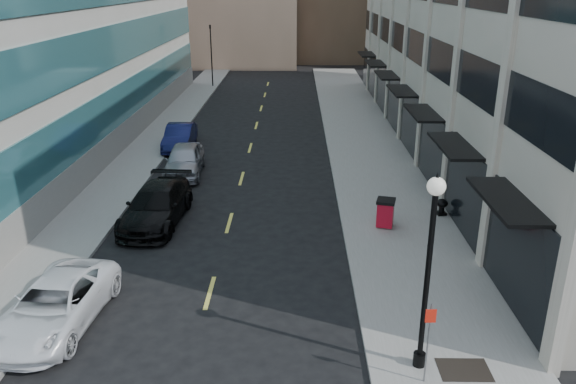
{
  "coord_description": "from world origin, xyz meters",
  "views": [
    {
      "loc": [
        2.96,
        -8.91,
        10.13
      ],
      "look_at": [
        2.66,
        12.07,
        2.21
      ],
      "focal_mm": 35.0,
      "sensor_mm": 36.0,
      "label": 1
    }
  ],
  "objects_px": {
    "traffic_signal": "(210,29)",
    "car_blue_sedan": "(180,137)",
    "lamppost": "(429,258)",
    "urn_planter": "(442,205)",
    "sign_post": "(429,332)",
    "car_silver_sedan": "(184,160)",
    "car_black_pickup": "(156,205)",
    "trash_bin": "(385,212)",
    "car_white_van": "(55,305)"
  },
  "relations": [
    {
      "from": "traffic_signal",
      "to": "car_blue_sedan",
      "type": "bearing_deg",
      "value": -87.35
    },
    {
      "from": "car_white_van",
      "to": "lamppost",
      "type": "height_order",
      "value": "lamppost"
    },
    {
      "from": "urn_planter",
      "to": "lamppost",
      "type": "bearing_deg",
      "value": -106.59
    },
    {
      "from": "traffic_signal",
      "to": "car_black_pickup",
      "type": "height_order",
      "value": "traffic_signal"
    },
    {
      "from": "car_black_pickup",
      "to": "urn_planter",
      "type": "xyz_separation_m",
      "value": [
        12.8,
        0.74,
        -0.22
      ]
    },
    {
      "from": "car_blue_sedan",
      "to": "urn_planter",
      "type": "xyz_separation_m",
      "value": [
        14.07,
        -11.06,
        -0.17
      ]
    },
    {
      "from": "car_black_pickup",
      "to": "urn_planter",
      "type": "height_order",
      "value": "car_black_pickup"
    },
    {
      "from": "car_black_pickup",
      "to": "sign_post",
      "type": "relative_size",
      "value": 2.37
    },
    {
      "from": "car_white_van",
      "to": "car_blue_sedan",
      "type": "distance_m",
      "value": 19.8
    },
    {
      "from": "urn_planter",
      "to": "car_blue_sedan",
      "type": "bearing_deg",
      "value": 141.84
    },
    {
      "from": "traffic_signal",
      "to": "car_silver_sedan",
      "type": "xyz_separation_m",
      "value": [
        2.29,
        -27.34,
        -4.88
      ]
    },
    {
      "from": "urn_planter",
      "to": "traffic_signal",
      "type": "bearing_deg",
      "value": 114.42
    },
    {
      "from": "lamppost",
      "to": "trash_bin",
      "type": "bearing_deg",
      "value": 87.4
    },
    {
      "from": "sign_post",
      "to": "urn_planter",
      "type": "xyz_separation_m",
      "value": [
        3.2,
        11.42,
        -1.09
      ]
    },
    {
      "from": "car_silver_sedan",
      "to": "lamppost",
      "type": "bearing_deg",
      "value": -63.21
    },
    {
      "from": "trash_bin",
      "to": "sign_post",
      "type": "xyz_separation_m",
      "value": [
        -0.43,
        -10.07,
        0.87
      ]
    },
    {
      "from": "car_silver_sedan",
      "to": "urn_planter",
      "type": "height_order",
      "value": "car_silver_sedan"
    },
    {
      "from": "car_white_van",
      "to": "car_silver_sedan",
      "type": "relative_size",
      "value": 1.08
    },
    {
      "from": "car_black_pickup",
      "to": "trash_bin",
      "type": "bearing_deg",
      "value": -0.05
    },
    {
      "from": "car_black_pickup",
      "to": "car_blue_sedan",
      "type": "distance_m",
      "value": 11.87
    },
    {
      "from": "car_white_van",
      "to": "car_silver_sedan",
      "type": "bearing_deg",
      "value": 89.84
    },
    {
      "from": "car_black_pickup",
      "to": "trash_bin",
      "type": "distance_m",
      "value": 10.04
    },
    {
      "from": "traffic_signal",
      "to": "lamppost",
      "type": "bearing_deg",
      "value": -74.87
    },
    {
      "from": "traffic_signal",
      "to": "sign_post",
      "type": "relative_size",
      "value": 2.93
    },
    {
      "from": "urn_planter",
      "to": "sign_post",
      "type": "bearing_deg",
      "value": -105.65
    },
    {
      "from": "car_silver_sedan",
      "to": "lamppost",
      "type": "distance_m",
      "value": 19.41
    },
    {
      "from": "car_white_van",
      "to": "car_silver_sedan",
      "type": "height_order",
      "value": "car_silver_sedan"
    },
    {
      "from": "car_blue_sedan",
      "to": "sign_post",
      "type": "height_order",
      "value": "sign_post"
    },
    {
      "from": "trash_bin",
      "to": "lamppost",
      "type": "bearing_deg",
      "value": -78.21
    },
    {
      "from": "lamppost",
      "to": "sign_post",
      "type": "xyz_separation_m",
      "value": [
        -0.0,
        -0.68,
        -1.78
      ]
    },
    {
      "from": "car_blue_sedan",
      "to": "sign_post",
      "type": "xyz_separation_m",
      "value": [
        10.87,
        -22.48,
        0.92
      ]
    },
    {
      "from": "sign_post",
      "to": "traffic_signal",
      "type": "bearing_deg",
      "value": 101.89
    },
    {
      "from": "car_black_pickup",
      "to": "car_silver_sedan",
      "type": "height_order",
      "value": "car_silver_sedan"
    },
    {
      "from": "car_blue_sedan",
      "to": "lamppost",
      "type": "xyz_separation_m",
      "value": [
        10.87,
        -21.8,
        2.69
      ]
    },
    {
      "from": "car_white_van",
      "to": "lamppost",
      "type": "xyz_separation_m",
      "value": [
        10.87,
        -2.0,
        2.73
      ]
    },
    {
      "from": "traffic_signal",
      "to": "car_silver_sedan",
      "type": "relative_size",
      "value": 1.42
    },
    {
      "from": "car_black_pickup",
      "to": "sign_post",
      "type": "height_order",
      "value": "sign_post"
    },
    {
      "from": "traffic_signal",
      "to": "car_black_pickup",
      "type": "xyz_separation_m",
      "value": [
        2.3,
        -34.0,
        -4.9
      ]
    },
    {
      "from": "traffic_signal",
      "to": "car_silver_sedan",
      "type": "height_order",
      "value": "traffic_signal"
    },
    {
      "from": "car_black_pickup",
      "to": "trash_bin",
      "type": "xyz_separation_m",
      "value": [
        10.03,
        -0.61,
        0.0
      ]
    },
    {
      "from": "traffic_signal",
      "to": "sign_post",
      "type": "xyz_separation_m",
      "value": [
        11.9,
        -44.68,
        -4.03
      ]
    },
    {
      "from": "car_silver_sedan",
      "to": "car_blue_sedan",
      "type": "xyz_separation_m",
      "value": [
        -1.26,
        5.14,
        -0.06
      ]
    },
    {
      "from": "lamppost",
      "to": "sign_post",
      "type": "height_order",
      "value": "lamppost"
    },
    {
      "from": "car_silver_sedan",
      "to": "urn_planter",
      "type": "bearing_deg",
      "value": -27.99
    },
    {
      "from": "car_black_pickup",
      "to": "urn_planter",
      "type": "distance_m",
      "value": 12.82
    },
    {
      "from": "traffic_signal",
      "to": "sign_post",
      "type": "height_order",
      "value": "traffic_signal"
    },
    {
      "from": "car_blue_sedan",
      "to": "urn_planter",
      "type": "height_order",
      "value": "car_blue_sedan"
    },
    {
      "from": "traffic_signal",
      "to": "urn_planter",
      "type": "distance_m",
      "value": 36.88
    },
    {
      "from": "lamppost",
      "to": "urn_planter",
      "type": "bearing_deg",
      "value": 73.41
    },
    {
      "from": "car_blue_sedan",
      "to": "trash_bin",
      "type": "distance_m",
      "value": 16.78
    }
  ]
}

